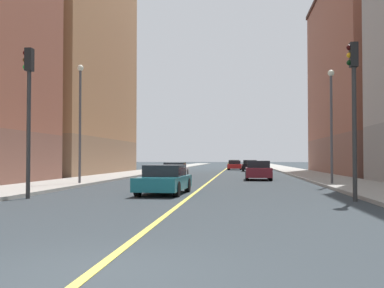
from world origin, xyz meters
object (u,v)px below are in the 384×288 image
car_red (235,165)px  car_maroon (258,171)px  traffic_light_left_near (354,98)px  traffic_light_right_near (28,101)px  street_lamp_right_near (80,111)px  car_teal (164,180)px  car_black (250,166)px  building_left_mid (368,76)px  building_right_midblock (72,59)px  car_yellow (234,164)px  street_lamp_left_near (331,114)px  car_white (175,170)px

car_red → car_maroon: 30.23m
traffic_light_left_near → traffic_light_right_near: traffic_light_right_near is taller
street_lamp_right_near → car_teal: bearing=-45.4°
car_black → car_maroon: bearing=-89.7°
building_left_mid → car_maroon: bearing=-130.9°
traffic_light_right_near → building_left_mid: bearing=55.2°
traffic_light_right_near → car_black: 41.42m
building_right_midblock → street_lamp_right_near: size_ratio=3.34×
car_red → car_yellow: (-0.21, 9.39, 0.03)m
traffic_light_left_near → car_maroon: 17.54m
street_lamp_left_near → car_maroon: 9.04m
street_lamp_right_near → car_yellow: 48.60m
building_left_mid → car_white: bearing=-155.4°
car_yellow → car_white: bearing=-97.5°
traffic_light_left_near → car_maroon: traffic_light_left_near is taller
car_yellow → car_white: (-4.56, -34.88, -0.06)m
car_white → car_black: 19.65m
building_right_midblock → car_black: building_right_midblock is taller
traffic_light_right_near → car_teal: (4.94, 2.84, -3.20)m
building_left_mid → building_right_midblock: building_right_midblock is taller
building_left_mid → car_white: size_ratio=6.00×
traffic_light_left_near → car_teal: size_ratio=1.27×
traffic_light_left_near → car_black: traffic_light_left_near is taller
building_left_mid → building_right_midblock: bearing=-175.4°
building_right_midblock → traffic_light_left_near: 35.39m
building_right_midblock → car_maroon: building_right_midblock is taller
car_white → building_right_midblock: bearing=152.2°
car_white → car_black: bearing=70.2°
building_right_midblock → street_lamp_right_near: building_right_midblock is taller
traffic_light_right_near → car_yellow: 57.15m
car_yellow → street_lamp_right_near: bearing=-99.9°
car_black → building_right_midblock: bearing=-144.8°
street_lamp_right_near → car_teal: (5.93, -6.01, -3.71)m
street_lamp_right_near → car_black: size_ratio=1.73×
car_white → car_black: car_black is taller
building_right_midblock → traffic_light_left_near: bearing=-53.0°
car_maroon → building_right_midblock: bearing=149.6°
car_yellow → car_black: 16.52m
building_left_mid → traffic_light_right_near: building_left_mid is taller
building_right_midblock → traffic_light_right_near: (8.38, -27.60, -7.65)m
traffic_light_right_near → car_maroon: 19.80m
building_left_mid → car_red: bearing=127.5°
street_lamp_right_near → car_red: bearing=77.4°
building_left_mid → car_teal: bearing=-120.3°
traffic_light_left_near → traffic_light_right_near: size_ratio=0.99×
street_lamp_left_near → car_teal: size_ratio=1.40×
traffic_light_left_near → car_maroon: bearing=99.3°
car_teal → car_red: bearing=86.6°
building_right_midblock → car_maroon: size_ratio=5.80×
street_lamp_left_near → car_red: bearing=98.8°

